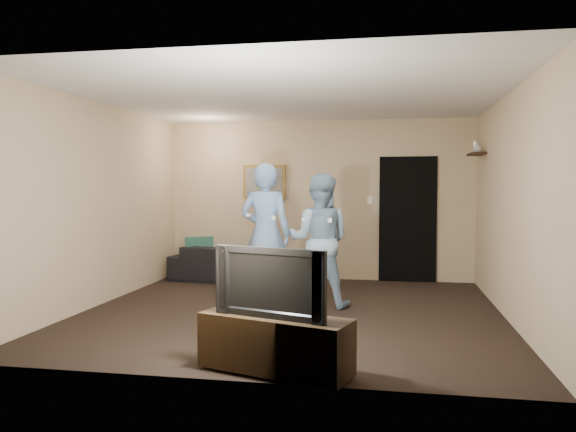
% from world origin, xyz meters
% --- Properties ---
extents(ground, '(5.00, 5.00, 0.00)m').
position_xyz_m(ground, '(0.00, 0.00, 0.00)').
color(ground, black).
rests_on(ground, ground).
extents(ceiling, '(5.00, 5.00, 0.04)m').
position_xyz_m(ceiling, '(0.00, 0.00, 2.60)').
color(ceiling, silver).
rests_on(ceiling, wall_back).
extents(wall_back, '(5.00, 0.04, 2.60)m').
position_xyz_m(wall_back, '(0.00, 2.50, 1.30)').
color(wall_back, tan).
rests_on(wall_back, ground).
extents(wall_front, '(5.00, 0.04, 2.60)m').
position_xyz_m(wall_front, '(0.00, -2.50, 1.30)').
color(wall_front, tan).
rests_on(wall_front, ground).
extents(wall_left, '(0.04, 5.00, 2.60)m').
position_xyz_m(wall_left, '(-2.50, 0.00, 1.30)').
color(wall_left, tan).
rests_on(wall_left, ground).
extents(wall_right, '(0.04, 5.00, 2.60)m').
position_xyz_m(wall_right, '(2.50, 0.00, 1.30)').
color(wall_right, tan).
rests_on(wall_right, ground).
extents(sofa, '(2.02, 1.00, 0.57)m').
position_xyz_m(sofa, '(-1.34, 2.02, 0.28)').
color(sofa, black).
rests_on(sofa, ground).
extents(throw_pillow, '(0.48, 0.30, 0.46)m').
position_xyz_m(throw_pillow, '(-1.89, 2.02, 0.48)').
color(throw_pillow, '#194B3F').
rests_on(throw_pillow, sofa).
extents(painting_frame, '(0.72, 0.05, 0.57)m').
position_xyz_m(painting_frame, '(-0.90, 2.48, 1.60)').
color(painting_frame, olive).
rests_on(painting_frame, wall_back).
extents(painting_canvas, '(0.62, 0.01, 0.47)m').
position_xyz_m(painting_canvas, '(-0.90, 2.45, 1.60)').
color(painting_canvas, slate).
rests_on(painting_canvas, painting_frame).
extents(doorway, '(0.90, 0.06, 2.00)m').
position_xyz_m(doorway, '(1.45, 2.47, 1.00)').
color(doorway, black).
rests_on(doorway, ground).
extents(light_switch, '(0.08, 0.02, 0.12)m').
position_xyz_m(light_switch, '(0.85, 2.48, 1.30)').
color(light_switch, silver).
rests_on(light_switch, wall_back).
extents(wall_shelf, '(0.20, 0.60, 0.03)m').
position_xyz_m(wall_shelf, '(2.39, 1.80, 1.99)').
color(wall_shelf, black).
rests_on(wall_shelf, wall_right).
extents(shelf_vase, '(0.14, 0.14, 0.14)m').
position_xyz_m(shelf_vase, '(2.39, 1.69, 2.07)').
color(shelf_vase, '#B8B7BD').
rests_on(shelf_vase, wall_shelf).
extents(shelf_figurine, '(0.06, 0.06, 0.18)m').
position_xyz_m(shelf_figurine, '(2.39, 1.91, 2.09)').
color(shelf_figurine, silver).
rests_on(shelf_figurine, wall_shelf).
extents(tv_console, '(1.32, 0.76, 0.45)m').
position_xyz_m(tv_console, '(0.26, -2.27, 0.25)').
color(tv_console, black).
rests_on(tv_console, ground).
extents(television, '(0.98, 0.42, 0.57)m').
position_xyz_m(television, '(0.26, -2.27, 0.76)').
color(television, black).
rests_on(television, tv_console).
extents(wii_player_left, '(0.69, 0.53, 1.83)m').
position_xyz_m(wii_player_left, '(-0.40, 0.34, 0.91)').
color(wii_player_left, '#7AA1D5').
rests_on(wii_player_left, ground).
extents(wii_player_right, '(0.85, 0.67, 1.68)m').
position_xyz_m(wii_player_right, '(0.29, 0.38, 0.84)').
color(wii_player_right, '#87A7C4').
rests_on(wii_player_right, ground).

